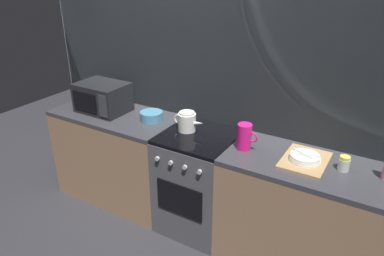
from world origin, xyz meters
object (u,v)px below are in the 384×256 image
(mixing_bowl, at_px, (151,116))
(pitcher, at_px, (245,137))
(stove_unit, at_px, (198,182))
(dish_pile, at_px, (305,159))
(kettle, at_px, (187,121))
(microwave, at_px, (103,97))
(spice_jar, at_px, (344,163))

(mixing_bowl, relative_size, pitcher, 1.00)
(stove_unit, relative_size, dish_pile, 2.25)
(kettle, relative_size, mixing_bowl, 1.42)
(microwave, xyz_separation_m, kettle, (0.91, 0.03, -0.05))
(dish_pile, relative_size, spice_jar, 3.81)
(kettle, bearing_deg, dish_pile, -1.34)
(spice_jar, bearing_deg, mixing_bowl, 179.51)
(pitcher, relative_size, spice_jar, 1.90)
(mixing_bowl, height_order, spice_jar, spice_jar)
(pitcher, bearing_deg, microwave, 179.19)
(dish_pile, bearing_deg, spice_jar, 6.38)
(microwave, height_order, pitcher, microwave)
(dish_pile, bearing_deg, pitcher, -175.92)
(stove_unit, distance_m, pitcher, 0.69)
(stove_unit, height_order, pitcher, pitcher)
(kettle, relative_size, pitcher, 1.42)
(microwave, xyz_separation_m, dish_pile, (1.89, 0.01, -0.11))
(spice_jar, bearing_deg, dish_pile, -173.62)
(kettle, height_order, pitcher, pitcher)
(stove_unit, distance_m, mixing_bowl, 0.71)
(microwave, distance_m, dish_pile, 1.90)
(kettle, bearing_deg, spice_jar, 0.23)
(spice_jar, bearing_deg, kettle, -179.77)
(kettle, distance_m, spice_jar, 1.24)
(stove_unit, bearing_deg, pitcher, -3.13)
(stove_unit, relative_size, microwave, 1.96)
(kettle, xyz_separation_m, mixing_bowl, (-0.38, 0.02, -0.04))
(kettle, distance_m, mixing_bowl, 0.39)
(stove_unit, height_order, spice_jar, spice_jar)
(stove_unit, xyz_separation_m, pitcher, (0.41, -0.02, 0.55))
(stove_unit, distance_m, microwave, 1.19)
(mixing_bowl, height_order, dish_pile, mixing_bowl)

